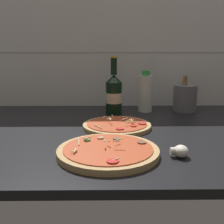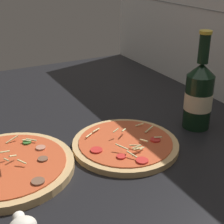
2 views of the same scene
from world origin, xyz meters
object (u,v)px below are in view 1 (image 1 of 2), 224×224
mushroom_left (180,151)px  beer_bottle (114,94)px  pizza_near (108,151)px  utensil_crock (185,98)px  pizza_far (117,125)px  oil_bottle (145,93)px

mushroom_left → beer_bottle: bearing=108.5°
pizza_near → utensil_crock: utensil_crock is taller
beer_bottle → utensil_crock: 34.94cm
pizza_near → pizza_far: (3.39, 27.78, -0.18)cm
utensil_crock → oil_bottle: bearing=-178.1°
pizza_near → beer_bottle: 51.38cm
pizza_near → oil_bottle: bearing=72.5°
beer_bottle → utensil_crock: beer_bottle is taller
pizza_far → utensil_crock: 44.51cm
pizza_far → beer_bottle: 24.41cm
utensil_crock → beer_bottle: bearing=-170.1°
beer_bottle → oil_bottle: 16.02cm
pizza_near → mushroom_left: bearing=-5.5°
pizza_far → beer_bottle: beer_bottle is taller
pizza_far → utensil_crock: size_ratio=1.50×
beer_bottle → utensil_crock: (34.29, 5.96, -3.04)cm
beer_bottle → utensil_crock: size_ratio=1.51×
mushroom_left → utensil_crock: bearing=74.0°
mushroom_left → utensil_crock: size_ratio=0.29×
pizza_near → pizza_far: 27.99cm
pizza_near → mushroom_left: (20.13, -1.95, 0.65)cm
oil_bottle → mushroom_left: (2.44, -57.91, -7.28)cm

